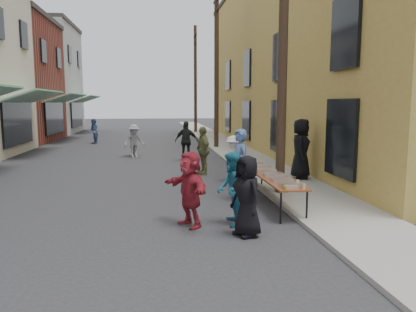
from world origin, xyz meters
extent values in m
plane|color=#28282B|center=(0.00, 0.00, 0.00)|extent=(120.00, 120.00, 0.00)
cube|color=gray|center=(5.00, 15.00, 0.05)|extent=(2.20, 60.00, 0.10)
cube|color=gray|center=(-10.00, 29.00, 4.50)|extent=(8.00, 8.00, 9.00)
cube|color=#A38B3A|center=(11.10, 14.00, 5.00)|extent=(10.00, 28.00, 10.00)
cylinder|color=#2D2116|center=(4.30, 3.00, 4.50)|extent=(0.26, 0.26, 9.00)
cylinder|color=#2D2116|center=(4.30, 15.00, 4.50)|extent=(0.26, 0.26, 9.00)
cylinder|color=#2D2116|center=(4.30, 27.00, 4.50)|extent=(0.26, 0.26, 9.00)
cube|color=maroon|center=(3.80, 2.27, 0.73)|extent=(0.70, 4.00, 0.04)
cylinder|color=black|center=(3.51, 0.39, 0.35)|extent=(0.04, 0.04, 0.71)
cylinder|color=black|center=(4.09, 0.39, 0.35)|extent=(0.04, 0.04, 0.71)
cylinder|color=black|center=(3.51, 4.15, 0.35)|extent=(0.04, 0.04, 0.71)
cylinder|color=black|center=(4.09, 4.15, 0.35)|extent=(0.04, 0.04, 0.71)
cube|color=maroon|center=(3.80, 0.62, 0.79)|extent=(0.50, 0.33, 0.08)
cube|color=#B2B2B7|center=(3.80, 1.27, 0.79)|extent=(0.50, 0.33, 0.08)
cube|color=tan|center=(3.80, 1.97, 0.79)|extent=(0.50, 0.33, 0.08)
cube|color=#B2B2B7|center=(3.80, 2.67, 0.79)|extent=(0.50, 0.33, 0.08)
cube|color=tan|center=(3.80, 3.37, 0.79)|extent=(0.50, 0.33, 0.08)
cylinder|color=#A57F26|center=(3.58, 0.32, 0.79)|extent=(0.07, 0.07, 0.08)
cylinder|color=#A57F26|center=(3.58, 0.42, 0.79)|extent=(0.07, 0.07, 0.08)
cylinder|color=#A57F26|center=(3.58, 0.52, 0.79)|extent=(0.07, 0.07, 0.08)
cylinder|color=tan|center=(4.00, 0.37, 0.81)|extent=(0.08, 0.08, 0.12)
imported|color=black|center=(2.60, -0.28, 0.80)|extent=(0.78, 0.92, 1.59)
imported|color=#4B6191|center=(3.06, 2.62, 0.95)|extent=(0.59, 0.78, 1.90)
imported|color=teal|center=(2.44, 0.46, 0.79)|extent=(0.66, 0.81, 1.57)
imported|color=silver|center=(3.40, 5.23, 0.76)|extent=(0.65, 1.03, 1.52)
imported|color=olive|center=(2.56, 6.69, 0.87)|extent=(0.69, 1.10, 1.74)
imported|color=maroon|center=(1.56, 0.49, 0.80)|extent=(1.09, 1.54, 1.60)
imported|color=black|center=(5.60, 4.92, 1.09)|extent=(0.96, 1.13, 1.97)
imported|color=gray|center=(-0.15, 11.65, 0.78)|extent=(1.16, 0.92, 1.57)
imported|color=black|center=(2.23, 10.22, 0.89)|extent=(1.12, 0.72, 1.77)
imported|color=#4B5933|center=(-0.25, 12.21, 0.76)|extent=(0.38, 0.57, 1.52)
imported|color=#516D9D|center=(-3.00, 18.40, 0.80)|extent=(0.89, 0.97, 1.61)
camera|label=1|loc=(0.87, -7.80, 2.59)|focal=35.00mm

